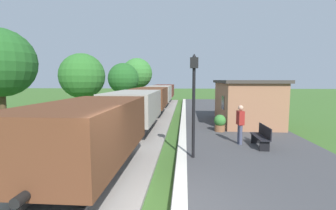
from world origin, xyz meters
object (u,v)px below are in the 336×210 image
person_waiting (240,123)px  tree_trackside_mid (0,63)px  bench_down_platform (222,107)px  tree_field_left (123,78)px  bench_near_hut (262,136)px  potted_planter (220,123)px  station_hut (245,102)px  tree_field_distant (137,73)px  tree_trackside_far (82,76)px  lamp_post_near (194,87)px  freight_train (151,99)px

person_waiting → tree_trackside_mid: bearing=-9.4°
bench_down_platform → tree_field_left: bearing=150.5°
bench_near_hut → potted_planter: size_ratio=1.64×
bench_down_platform → person_waiting: size_ratio=0.88×
station_hut → tree_field_distant: size_ratio=0.95×
person_waiting → tree_trackside_far: bearing=-45.3°
station_hut → tree_field_distant: 21.07m
potted_planter → tree_trackside_mid: 11.19m
tree_field_left → tree_field_distant: bearing=88.8°
person_waiting → tree_trackside_far: 13.25m
bench_near_hut → tree_trackside_far: (-11.24, 8.28, 2.62)m
bench_down_platform → lamp_post_near: lamp_post_near is taller
station_hut → person_waiting: station_hut is taller
freight_train → tree_trackside_far: size_ratio=6.38×
bench_near_hut → tree_field_left: size_ratio=0.30×
bench_near_hut → tree_trackside_mid: (-11.78, 0.63, 3.10)m
station_hut → bench_down_platform: 5.32m
station_hut → tree_trackside_mid: size_ratio=1.07×
station_hut → bench_near_hut: size_ratio=3.87×
bench_down_platform → lamp_post_near: 12.91m
lamp_post_near → bench_down_platform: bearing=76.9°
potted_planter → tree_field_left: (-8.85, 13.60, 2.48)m
freight_train → tree_trackside_mid: tree_trackside_mid is taller
freight_train → tree_trackside_far: tree_trackside_far is taller
bench_down_platform → tree_trackside_far: size_ratio=0.29×
tree_trackside_far → tree_field_distant: 15.46m
bench_near_hut → potted_planter: 3.27m
station_hut → lamp_post_near: lamp_post_near is taller
station_hut → tree_trackside_far: tree_trackside_far is taller
station_hut → bench_down_platform: size_ratio=3.87×
tree_field_left → tree_field_distant: tree_field_distant is taller
tree_field_left → tree_trackside_far: bearing=-97.5°
person_waiting → potted_planter: bearing=-87.5°
tree_trackside_far → station_hut: bearing=-12.4°
station_hut → tree_field_distant: (-10.69, 18.01, 2.32)m
lamp_post_near → potted_planter: bearing=70.6°
freight_train → bench_near_hut: (6.10, -10.01, -0.68)m
person_waiting → tree_trackside_mid: (-10.98, 0.21, 2.64)m
station_hut → potted_planter: size_ratio=6.33×
tree_trackside_mid → station_hut: bearing=22.0°
lamp_post_near → tree_field_left: tree_field_left is taller
bench_near_hut → person_waiting: bearing=152.4°
bench_near_hut → station_hut: bearing=83.0°
bench_near_hut → tree_trackside_far: size_ratio=0.29×
potted_planter → lamp_post_near: 5.25m
freight_train → tree_field_distant: bearing=105.9°
tree_trackside_far → person_waiting: bearing=-37.0°
person_waiting → tree_trackside_mid: 11.29m
bench_down_platform → lamp_post_near: size_ratio=0.41×
lamp_post_near → station_hut: bearing=63.5°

